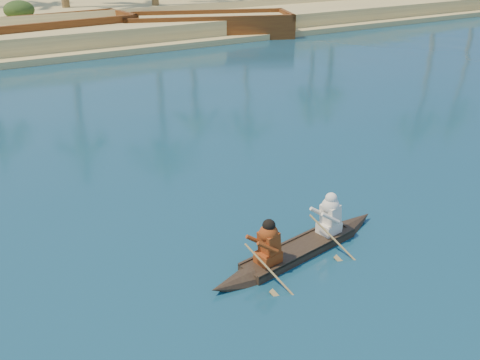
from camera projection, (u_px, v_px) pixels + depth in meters
canoe at (300, 243)px, 11.33m from camera, size 4.79×1.35×1.31m
barge_mid at (33, 37)px, 31.86m from camera, size 12.48×5.27×2.02m
barge_right at (208, 27)px, 35.49m from camera, size 11.54×7.28×1.83m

